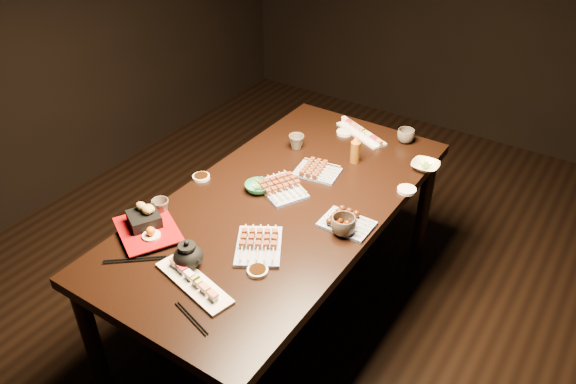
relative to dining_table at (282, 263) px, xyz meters
The scene contains 23 objects.
ground 0.39m from the dining_table, ahead, with size 5.00×5.00×0.00m, color black.
dining_table is the anchor object (origin of this frame).
sushi_platter_near 0.74m from the dining_table, 87.68° to the right, with size 0.37×0.10×0.04m, color white, non-canonical shape.
sushi_platter_far 0.84m from the dining_table, 89.06° to the left, with size 0.33×0.09×0.04m, color white, non-canonical shape.
yakitori_plate_center 0.41m from the dining_table, 126.44° to the left, with size 0.23×0.17×0.06m, color #828EB6, non-canonical shape.
yakitori_plate_right 0.53m from the dining_table, 71.93° to the right, with size 0.24×0.18×0.06m, color #828EB6, non-canonical shape.
yakitori_plate_left 0.49m from the dining_table, 87.09° to the left, with size 0.21×0.15×0.05m, color #828EB6, non-canonical shape.
tsukune_plate 0.52m from the dining_table, ahead, with size 0.21×0.16×0.05m, color #828EB6, non-canonical shape.
edamame_bowl_green 0.42m from the dining_table, behind, with size 0.12×0.12×0.04m, color #2C8852.
edamame_bowl_cream 0.84m from the dining_table, 54.68° to the left, with size 0.13×0.13×0.03m, color #FBF7CD.
tempura_tray 0.74m from the dining_table, 124.01° to the right, with size 0.28×0.23×0.10m, color black, non-canonical shape.
teacup_near_left 0.67m from the dining_table, 136.34° to the right, with size 0.08×0.08×0.07m, color #50483D.
teacup_mid_right 0.54m from the dining_table, ahead, with size 0.11×0.11×0.08m, color #50483D.
teacup_far_left 0.63m from the dining_table, 114.97° to the left, with size 0.08×0.08×0.07m, color #50483D.
teacup_far_right 0.93m from the dining_table, 73.19° to the left, with size 0.09×0.09×0.07m, color #50483D.
teapot 0.70m from the dining_table, 96.31° to the right, with size 0.14×0.14×0.12m, color black, non-canonical shape.
condiment_bottle 0.67m from the dining_table, 76.60° to the left, with size 0.05×0.05×0.15m, color brown.
sauce_dish_west 0.57m from the dining_table, behind, with size 0.08×0.08×0.01m, color white.
sauce_dish_east 0.69m from the dining_table, 41.03° to the left, with size 0.09×0.09×0.02m, color white.
sauce_dish_se 0.61m from the dining_table, 67.15° to the right, with size 0.08×0.08×0.01m, color white.
sauce_dish_nw 0.81m from the dining_table, 95.47° to the left, with size 0.09×0.09×0.02m, color white.
chopsticks_near 0.79m from the dining_table, 111.40° to the right, with size 0.24×0.02×0.01m, color black, non-canonical shape.
chopsticks_se 0.86m from the dining_table, 80.10° to the right, with size 0.20×0.02×0.01m, color black, non-canonical shape.
Camera 1 is at (1.05, -1.68, 2.22)m, focal length 35.00 mm.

